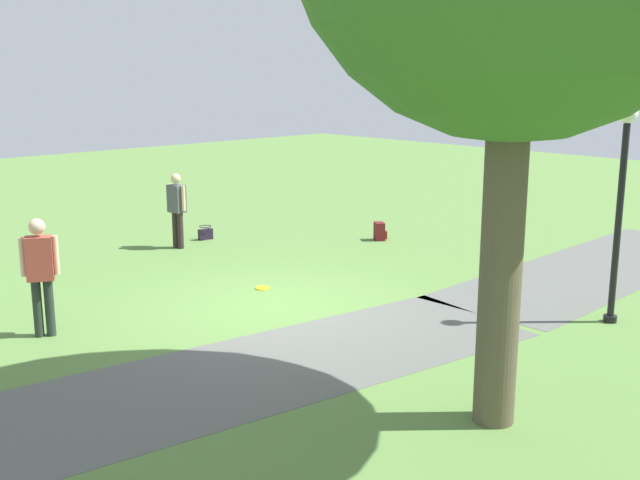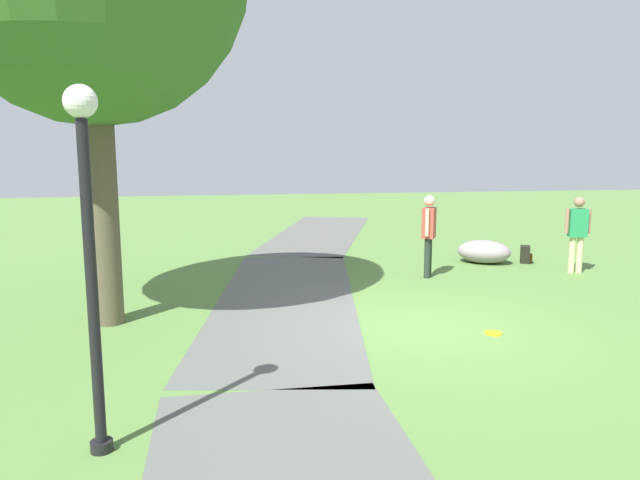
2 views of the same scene
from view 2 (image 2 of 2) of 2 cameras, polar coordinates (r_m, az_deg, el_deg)
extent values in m
plane|color=#567D3B|center=(9.31, 9.14, -8.15)|extent=(48.00, 48.00, 0.00)
cube|color=#595B56|center=(10.80, -3.22, -5.59)|extent=(8.27, 3.55, 0.01)
cube|color=#595B56|center=(18.58, -0.05, 0.68)|extent=(8.35, 4.73, 0.01)
cylinder|color=brown|center=(9.60, -19.83, 3.12)|extent=(0.44, 0.44, 3.66)
cylinder|color=black|center=(6.07, -19.96, -17.85)|extent=(0.20, 0.20, 0.10)
cylinder|color=black|center=(5.59, -20.76, -4.65)|extent=(0.10, 0.10, 2.95)
sphere|color=white|center=(5.45, -21.75, 12.11)|extent=(0.28, 0.28, 0.28)
ellipsoid|color=gray|center=(14.43, 15.26, -1.07)|extent=(1.36, 1.47, 0.53)
cylinder|color=#263028|center=(12.71, 10.25, -1.58)|extent=(0.13, 0.13, 0.83)
cylinder|color=#263028|center=(12.55, 10.12, -1.71)|extent=(0.13, 0.13, 0.83)
cube|color=#A94537|center=(12.51, 10.28, 1.61)|extent=(0.43, 0.38, 0.62)
cylinder|color=beige|center=(12.73, 10.45, 1.89)|extent=(0.08, 0.08, 0.55)
cylinder|color=beige|center=(12.29, 10.11, 1.65)|extent=(0.08, 0.08, 0.55)
sphere|color=beige|center=(12.46, 10.34, 3.67)|extent=(0.22, 0.22, 0.22)
cylinder|color=beige|center=(13.93, 22.74, -1.29)|extent=(0.13, 0.13, 0.79)
cylinder|color=beige|center=(13.98, 23.37, -1.29)|extent=(0.13, 0.13, 0.79)
cube|color=#238A4D|center=(13.85, 23.23, 1.52)|extent=(0.33, 0.41, 0.59)
cylinder|color=#A67159|center=(13.79, 22.37, 1.68)|extent=(0.08, 0.08, 0.53)
cylinder|color=#A67159|center=(13.92, 24.11, 1.63)|extent=(0.08, 0.08, 0.53)
sphere|color=#A67159|center=(13.81, 23.35, 3.30)|extent=(0.21, 0.21, 0.21)
cube|color=black|center=(14.73, 18.84, -1.29)|extent=(0.34, 0.30, 0.40)
cube|color=black|center=(14.76, 19.33, -1.62)|extent=(0.20, 0.13, 0.18)
cylinder|color=yellow|center=(9.24, 16.09, -8.46)|extent=(0.25, 0.25, 0.02)
camera|label=1|loc=(17.10, -30.13, 11.14)|focal=42.70mm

